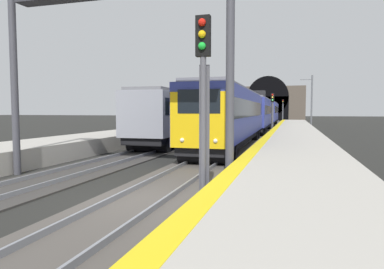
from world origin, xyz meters
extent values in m
plane|color=black|center=(0.00, 0.00, 0.00)|extent=(320.00, 320.00, 0.00)
cube|color=#ADA89E|center=(0.00, -4.20, 0.47)|extent=(112.00, 3.88, 0.94)
cube|color=yellow|center=(0.00, -2.51, 0.95)|extent=(112.00, 0.50, 0.01)
cube|color=#4C4742|center=(0.00, 0.00, 0.03)|extent=(160.00, 2.93, 0.06)
cube|color=gray|center=(0.00, 0.72, 0.14)|extent=(160.00, 0.07, 0.15)
cube|color=gray|center=(0.00, -0.72, 0.14)|extent=(160.00, 0.07, 0.15)
cube|color=#383533|center=(0.00, 4.55, 0.03)|extent=(160.00, 3.09, 0.06)
cube|color=gray|center=(0.00, 3.83, 0.14)|extent=(160.00, 0.07, 0.15)
cube|color=navy|center=(15.03, 0.00, 2.40)|extent=(18.18, 2.94, 2.95)
cube|color=black|center=(15.03, 0.00, 2.71)|extent=(17.45, 2.96, 1.02)
cube|color=slate|center=(15.03, 0.00, 3.97)|extent=(17.63, 2.52, 0.20)
cube|color=black|center=(15.03, 0.00, 0.74)|extent=(17.81, 2.61, 0.48)
cylinder|color=black|center=(7.07, -0.08, 0.43)|extent=(0.89, 2.55, 0.87)
cylinder|color=black|center=(8.87, -0.06, 0.43)|extent=(0.89, 2.55, 0.87)
cylinder|color=black|center=(21.20, 0.06, 0.43)|extent=(0.89, 2.55, 0.87)
cylinder|color=black|center=(23.00, 0.08, 0.43)|extent=(0.89, 2.55, 0.87)
cube|color=#E5B20F|center=(5.92, -0.09, 2.17)|extent=(0.15, 2.65, 2.50)
cube|color=black|center=(5.87, -0.09, 2.99)|extent=(0.06, 1.93, 1.06)
sphere|color=#F2EACC|center=(5.87, -0.85, 1.27)|extent=(0.20, 0.20, 0.20)
sphere|color=#F2EACC|center=(5.85, 0.67, 1.27)|extent=(0.20, 0.20, 0.20)
cube|color=navy|center=(33.81, 0.00, 2.40)|extent=(18.18, 2.94, 2.95)
cube|color=black|center=(33.81, 0.00, 2.65)|extent=(17.45, 2.96, 0.90)
cube|color=slate|center=(33.81, 0.00, 3.97)|extent=(17.63, 2.52, 0.20)
cube|color=black|center=(33.81, 0.00, 0.74)|extent=(17.81, 2.61, 0.48)
cylinder|color=black|center=(26.12, -0.08, 0.43)|extent=(0.89, 2.55, 0.87)
cylinder|color=black|center=(27.92, -0.06, 0.43)|extent=(0.89, 2.55, 0.87)
cylinder|color=black|center=(39.70, 0.06, 0.43)|extent=(0.89, 2.55, 0.87)
cylinder|color=black|center=(41.50, 0.08, 0.43)|extent=(0.89, 2.55, 0.87)
cube|color=navy|center=(52.59, 0.00, 2.40)|extent=(18.18, 2.94, 2.95)
cube|color=black|center=(52.59, 0.00, 2.75)|extent=(17.45, 2.96, 1.05)
cube|color=slate|center=(52.59, 0.00, 3.97)|extent=(17.63, 2.52, 0.20)
cube|color=black|center=(52.59, 0.00, 0.74)|extent=(17.81, 2.61, 0.48)
cylinder|color=black|center=(44.59, -0.08, 0.43)|extent=(0.89, 2.55, 0.87)
cylinder|color=black|center=(46.39, -0.06, 0.43)|extent=(0.89, 2.55, 0.87)
cylinder|color=black|center=(58.79, 0.06, 0.43)|extent=(0.89, 2.55, 0.87)
cylinder|color=black|center=(60.59, 0.08, 0.43)|extent=(0.89, 2.55, 0.87)
cube|color=black|center=(33.81, 0.00, 4.52)|extent=(1.32, 1.67, 0.90)
cube|color=gray|center=(18.96, 4.55, 2.38)|extent=(19.28, 3.25, 2.77)
cube|color=black|center=(18.96, 4.55, 2.83)|extent=(18.51, 3.26, 0.99)
cube|color=slate|center=(18.96, 4.55, 3.87)|extent=(18.70, 2.80, 0.20)
cube|color=black|center=(18.96, 4.55, 0.81)|extent=(18.89, 2.89, 0.52)
cylinder|color=black|center=(27.14, 4.70, 0.47)|extent=(0.99, 2.68, 0.95)
cylinder|color=black|center=(25.34, 4.67, 0.47)|extent=(0.99, 2.68, 0.95)
cylinder|color=black|center=(12.58, 4.43, 0.47)|extent=(0.99, 2.68, 0.95)
cylinder|color=black|center=(10.78, 4.40, 0.47)|extent=(0.99, 2.68, 0.95)
cube|color=yellow|center=(28.61, 4.73, 2.29)|extent=(0.17, 2.78, 2.59)
cube|color=black|center=(28.66, 4.73, 2.94)|extent=(0.08, 2.03, 1.00)
sphere|color=#F2EACC|center=(28.66, 5.53, 1.35)|extent=(0.20, 0.20, 0.20)
sphere|color=#F2EACC|center=(28.69, 3.93, 1.35)|extent=(0.20, 0.20, 0.20)
cube|color=gray|center=(38.79, 4.55, 2.38)|extent=(19.28, 3.25, 2.77)
cube|color=black|center=(38.79, 4.55, 2.86)|extent=(18.51, 3.26, 0.85)
cube|color=slate|center=(38.79, 4.55, 3.87)|extent=(18.70, 2.80, 0.20)
cube|color=black|center=(38.79, 4.55, 0.81)|extent=(18.89, 2.89, 0.52)
cylinder|color=black|center=(47.43, 4.71, 0.47)|extent=(0.99, 2.68, 0.95)
cylinder|color=black|center=(45.63, 4.68, 0.47)|extent=(0.99, 2.68, 0.95)
cylinder|color=black|center=(31.94, 4.43, 0.47)|extent=(0.99, 2.68, 0.95)
cylinder|color=black|center=(30.14, 4.39, 0.47)|extent=(0.99, 2.68, 0.95)
cube|color=black|center=(38.79, 4.55, 4.42)|extent=(1.33, 1.76, 0.90)
cylinder|color=#4C4C54|center=(0.06, -1.78, 2.00)|extent=(0.16, 0.16, 4.00)
cube|color=black|center=(0.06, -1.78, 4.52)|extent=(0.20, 0.38, 1.05)
cube|color=#4C4C54|center=(0.20, -1.78, 2.00)|extent=(0.04, 0.28, 3.60)
sphere|color=red|center=(-0.07, -1.78, 4.85)|extent=(0.20, 0.20, 0.20)
sphere|color=yellow|center=(-0.07, -1.78, 4.55)|extent=(0.20, 0.20, 0.20)
sphere|color=green|center=(-0.07, -1.78, 4.25)|extent=(0.20, 0.20, 0.20)
cylinder|color=#4C4C54|center=(32.35, -1.78, 1.77)|extent=(0.16, 0.16, 3.55)
cube|color=black|center=(32.35, -1.78, 4.07)|extent=(0.20, 0.38, 1.05)
cube|color=#4C4C54|center=(32.49, -1.78, 1.77)|extent=(0.04, 0.28, 3.19)
sphere|color=red|center=(32.22, -1.78, 4.40)|extent=(0.20, 0.20, 0.20)
sphere|color=yellow|center=(32.22, -1.78, 4.10)|extent=(0.20, 0.20, 0.20)
sphere|color=green|center=(32.22, -1.78, 3.80)|extent=(0.20, 0.20, 0.20)
cylinder|color=#4C4C54|center=(75.50, -1.78, 2.20)|extent=(0.16, 0.16, 4.41)
cube|color=black|center=(75.50, -1.78, 4.78)|extent=(0.20, 0.38, 0.75)
cube|color=#4C4C54|center=(75.64, -1.78, 2.20)|extent=(0.04, 0.28, 3.97)
sphere|color=red|center=(75.37, -1.78, 4.96)|extent=(0.20, 0.20, 0.20)
sphere|color=yellow|center=(75.37, -1.78, 4.66)|extent=(0.20, 0.20, 0.20)
cylinder|color=#3F3F47|center=(2.53, 6.61, 3.59)|extent=(0.28, 0.28, 7.17)
cylinder|color=#3F3F47|center=(2.53, -2.06, 3.59)|extent=(0.28, 0.28, 7.17)
cube|color=#51473D|center=(84.46, 2.28, 4.46)|extent=(2.12, 18.82, 8.91)
cube|color=black|center=(83.35, 2.28, 3.12)|extent=(0.12, 10.54, 6.24)
cylinder|color=black|center=(83.35, 2.28, 6.24)|extent=(0.12, 10.54, 10.54)
cylinder|color=#595B60|center=(42.19, -6.53, 3.74)|extent=(0.22, 0.22, 7.48)
cylinder|color=#595B60|center=(42.19, -5.73, 6.88)|extent=(0.08, 1.61, 0.08)
camera|label=1|loc=(-8.87, -4.06, 2.59)|focal=32.54mm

